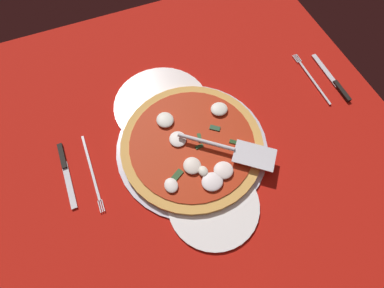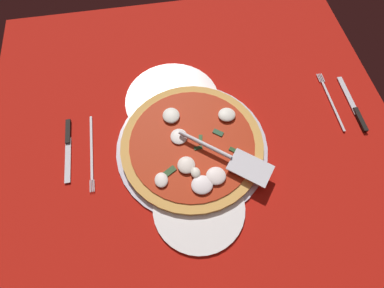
% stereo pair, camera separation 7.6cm
% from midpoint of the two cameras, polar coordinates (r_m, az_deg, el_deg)
% --- Properties ---
extents(ground_plane, '(1.07, 1.07, 0.01)m').
position_cam_midpoint_polar(ground_plane, '(0.79, 3.30, 0.78)').
color(ground_plane, '#B0160E').
extents(checker_pattern, '(1.07, 1.07, 0.00)m').
position_cam_midpoint_polar(checker_pattern, '(0.79, 3.31, 0.94)').
color(checker_pattern, silver).
rests_on(checker_pattern, ground_plane).
extents(pizza_pan, '(0.39, 0.39, 0.01)m').
position_cam_midpoint_polar(pizza_pan, '(0.77, 2.80, -0.76)').
color(pizza_pan, silver).
rests_on(pizza_pan, ground_plane).
extents(dinner_plate_left, '(0.26, 0.26, 0.01)m').
position_cam_midpoint_polar(dinner_plate_left, '(0.84, -1.18, 8.04)').
color(dinner_plate_left, white).
rests_on(dinner_plate_left, ground_plane).
extents(dinner_plate_right, '(0.21, 0.21, 0.01)m').
position_cam_midpoint_polar(dinner_plate_right, '(0.71, 4.42, -12.28)').
color(dinner_plate_right, white).
rests_on(dinner_plate_right, ground_plane).
extents(pizza, '(0.36, 0.36, 0.03)m').
position_cam_midpoint_polar(pizza, '(0.76, 2.90, -0.44)').
color(pizza, gold).
rests_on(pizza, pizza_pan).
extents(pizza_server, '(0.18, 0.21, 0.01)m').
position_cam_midpoint_polar(pizza_server, '(0.72, 10.22, -2.80)').
color(pizza_server, silver).
rests_on(pizza_server, pizza).
extents(place_setting_near, '(0.21, 0.13, 0.01)m').
position_cam_midpoint_polar(place_setting_near, '(0.81, -18.05, -1.10)').
color(place_setting_near, white).
rests_on(place_setting_near, ground_plane).
extents(place_setting_far, '(0.21, 0.12, 0.01)m').
position_cam_midpoint_polar(place_setting_far, '(0.95, 28.71, 6.22)').
color(place_setting_far, silver).
rests_on(place_setting_far, ground_plane).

